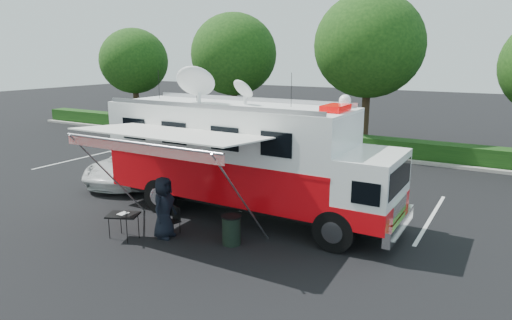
{
  "coord_description": "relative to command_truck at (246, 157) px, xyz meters",
  "views": [
    {
      "loc": [
        7.76,
        -12.79,
        5.49
      ],
      "look_at": [
        0.0,
        0.5,
        1.9
      ],
      "focal_mm": 32.0,
      "sensor_mm": 36.0,
      "label": 1
    }
  ],
  "objects": [
    {
      "name": "back_border",
      "position": [
        1.23,
        12.9,
        2.9
      ],
      "size": [
        60.0,
        6.14,
        8.87
      ],
      "color": "#9E998E",
      "rests_on": "ground_plane"
    },
    {
      "name": "stall_lines",
      "position": [
        -0.41,
        3.0,
        -2.1
      ],
      "size": [
        24.12,
        5.5,
        0.01
      ],
      "color": "silver",
      "rests_on": "ground_plane"
    },
    {
      "name": "person",
      "position": [
        -1.17,
        -2.88,
        -2.1
      ],
      "size": [
        0.73,
        1.01,
        1.91
      ],
      "primitive_type": "imported",
      "rotation": [
        0.0,
        0.0,
        1.71
      ],
      "color": "black",
      "rests_on": "ground_plane"
    },
    {
      "name": "white_suv",
      "position": [
        -6.55,
        1.51,
        -2.1
      ],
      "size": [
        3.82,
        6.07,
        1.56
      ],
      "primitive_type": "imported",
      "rotation": [
        0.0,
        0.0,
        0.23
      ],
      "color": "silver",
      "rests_on": "ground_plane"
    },
    {
      "name": "folding_chair",
      "position": [
        -1.15,
        -2.45,
        -1.61
      ],
      "size": [
        0.49,
        0.51,
        0.84
      ],
      "color": "black",
      "rests_on": "ground_plane"
    },
    {
      "name": "folding_table",
      "position": [
        -2.18,
        -3.58,
        -1.37
      ],
      "size": [
        1.1,
        0.96,
        0.78
      ],
      "color": "black",
      "rests_on": "ground_plane"
    },
    {
      "name": "ground_plane",
      "position": [
        0.09,
        0.0,
        -2.1
      ],
      "size": [
        120.0,
        120.0,
        0.0
      ],
      "primitive_type": "plane",
      "color": "black",
      "rests_on": "ground"
    },
    {
      "name": "command_truck",
      "position": [
        0.0,
        0.0,
        0.0
      ],
      "size": [
        10.22,
        2.81,
        4.91
      ],
      "color": "black",
      "rests_on": "ground_plane"
    },
    {
      "name": "awning",
      "position": [
        -0.92,
        -2.92,
        1.06
      ],
      "size": [
        5.58,
        2.87,
        3.37
      ],
      "color": "silver",
      "rests_on": "ground_plane"
    },
    {
      "name": "trash_bin",
      "position": [
        0.88,
        -2.29,
        -1.66
      ],
      "size": [
        0.59,
        0.59,
        0.88
      ],
      "color": "black",
      "rests_on": "ground_plane"
    }
  ]
}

